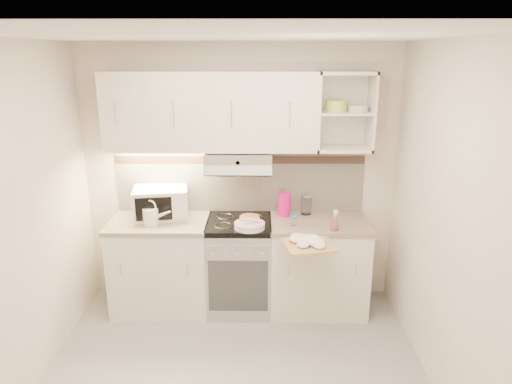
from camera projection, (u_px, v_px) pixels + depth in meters
ground at (234, 383)px, 3.46m from camera, size 3.00×3.00×0.00m
room_shell at (234, 163)px, 3.34m from camera, size 3.04×2.84×2.52m
base_cabinet_left at (162, 266)px, 4.39m from camera, size 0.90×0.60×0.86m
worktop_left at (159, 223)px, 4.26m from camera, size 0.92×0.62×0.04m
base_cabinet_right at (317, 267)px, 4.38m from camera, size 0.90×0.60×0.86m
worktop_right at (319, 223)px, 4.25m from camera, size 0.92×0.62×0.04m
electric_range at (239, 265)px, 4.38m from camera, size 0.60×0.60×0.90m
microwave at (161, 203)px, 4.33m from camera, size 0.55×0.44×0.28m
watering_can at (152, 215)px, 4.15m from camera, size 0.27×0.14×0.23m
plate_stack at (250, 225)px, 4.07m from camera, size 0.28×0.28×0.06m
bread_loaf at (250, 219)px, 4.24m from camera, size 0.19×0.19×0.05m
pink_pitcher at (284, 204)px, 4.35m from camera, size 0.13×0.12×0.23m
glass_jar at (306, 204)px, 4.41m from camera, size 0.10×0.10×0.20m
spice_jar at (294, 221)px, 4.12m from camera, size 0.06×0.06×0.09m
spray_bottle at (335, 222)px, 4.01m from camera, size 0.08×0.08×0.20m
cutting_board at (309, 245)px, 3.79m from camera, size 0.47×0.43×0.02m
dish_towel at (309, 241)px, 3.75m from camera, size 0.32×0.28×0.08m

